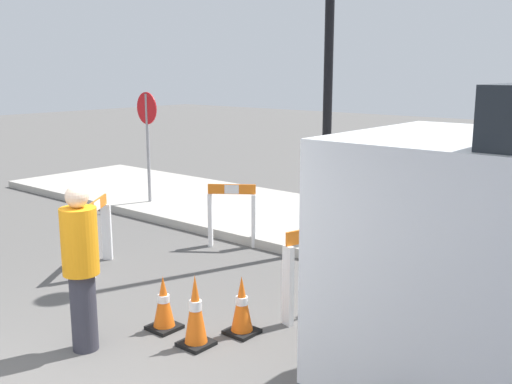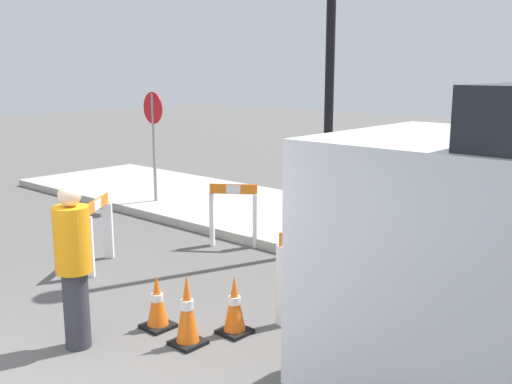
# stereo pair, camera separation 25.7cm
# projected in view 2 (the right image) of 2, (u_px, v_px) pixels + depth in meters

# --- Properties ---
(sidewalk_slab) EXTENTS (18.00, 3.15, 0.14)m
(sidewalk_slab) POSITION_uv_depth(u_px,v_px,m) (403.00, 242.00, 9.14)
(sidewalk_slab) COLOR #ADA89E
(sidewalk_slab) RESTS_ON ground_plane
(stop_sign) EXTENTS (0.60, 0.06, 2.09)m
(stop_sign) POSITION_uv_depth(u_px,v_px,m) (154.00, 128.00, 11.37)
(stop_sign) COLOR gray
(stop_sign) RESTS_ON sidewalk_slab
(barricade_0) EXTENTS (0.62, 0.76, 0.95)m
(barricade_0) POSITION_uv_depth(u_px,v_px,m) (98.00, 230.00, 8.10)
(barricade_0) COLOR white
(barricade_0) RESTS_ON ground_plane
(barricade_1) EXTENTS (0.36, 0.87, 1.02)m
(barricade_1) POSITION_uv_depth(u_px,v_px,m) (312.00, 269.00, 6.44)
(barricade_1) COLOR white
(barricade_1) RESTS_ON ground_plane
(barricade_2) EXTENTS (0.66, 0.53, 0.97)m
(barricade_2) POSITION_uv_depth(u_px,v_px,m) (234.00, 214.00, 9.07)
(barricade_2) COLOR white
(barricade_2) RESTS_ON ground_plane
(traffic_cone_0) EXTENTS (0.30, 0.30, 0.58)m
(traffic_cone_0) POSITION_uv_depth(u_px,v_px,m) (157.00, 303.00, 6.22)
(traffic_cone_0) COLOR black
(traffic_cone_0) RESTS_ON ground_plane
(traffic_cone_1) EXTENTS (0.30, 0.30, 0.62)m
(traffic_cone_1) POSITION_uv_depth(u_px,v_px,m) (234.00, 306.00, 6.08)
(traffic_cone_1) COLOR black
(traffic_cone_1) RESTS_ON ground_plane
(traffic_cone_2) EXTENTS (0.30, 0.30, 0.52)m
(traffic_cone_2) POSITION_uv_depth(u_px,v_px,m) (344.00, 256.00, 7.87)
(traffic_cone_2) COLOR black
(traffic_cone_2) RESTS_ON ground_plane
(traffic_cone_3) EXTENTS (0.30, 0.30, 0.73)m
(traffic_cone_3) POSITION_uv_depth(u_px,v_px,m) (187.00, 311.00, 5.82)
(traffic_cone_3) COLOR black
(traffic_cone_3) RESTS_ON ground_plane
(person_worker) EXTENTS (0.40, 0.40, 1.62)m
(person_worker) POSITION_uv_depth(u_px,v_px,m) (74.00, 261.00, 5.68)
(person_worker) COLOR #33333D
(person_worker) RESTS_ON ground_plane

